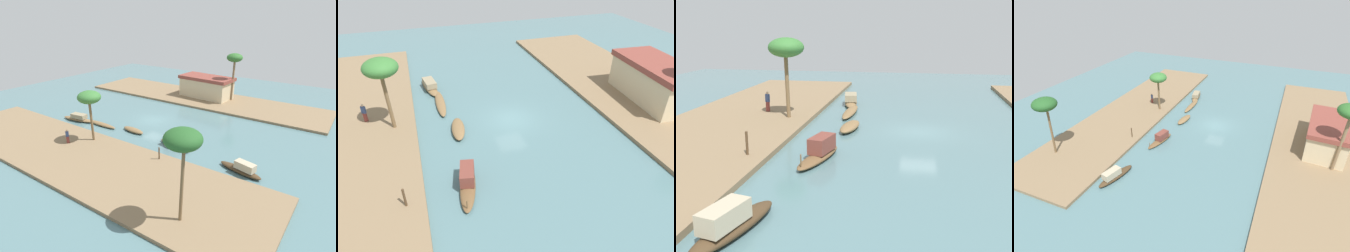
% 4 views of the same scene
% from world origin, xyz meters
% --- Properties ---
extents(river_water, '(68.83, 68.83, 0.00)m').
position_xyz_m(river_water, '(0.00, 0.00, 0.00)').
color(river_water, slate).
rests_on(river_water, ground).
extents(riverbank_left, '(42.27, 10.40, 0.32)m').
position_xyz_m(riverbank_left, '(0.00, -13.28, 0.16)').
color(riverbank_left, '#846B4C').
rests_on(riverbank_left, ground).
extents(riverbank_right, '(42.27, 10.40, 0.32)m').
position_xyz_m(riverbank_right, '(0.00, 13.28, 0.16)').
color(riverbank_right, '#846B4C').
rests_on(riverbank_right, ground).
extents(sampan_with_red_awning, '(3.50, 1.42, 0.51)m').
position_xyz_m(sampan_with_red_awning, '(0.43, -4.79, 0.25)').
color(sampan_with_red_awning, brown).
rests_on(sampan_with_red_awning, river_water).
extents(sampan_upstream_small, '(4.68, 2.05, 1.26)m').
position_xyz_m(sampan_upstream_small, '(15.64, -6.53, 0.48)').
color(sampan_upstream_small, '#47331E').
rests_on(sampan_upstream_small, river_water).
extents(sampan_downstream_large, '(5.31, 0.96, 0.40)m').
position_xyz_m(sampan_downstream_large, '(-4.64, -5.58, 0.20)').
color(sampan_downstream_large, brown).
rests_on(sampan_downstream_large, river_water).
extents(sampan_foreground, '(5.17, 1.87, 1.05)m').
position_xyz_m(sampan_foreground, '(-8.60, -6.17, 0.41)').
color(sampan_foreground, brown).
rests_on(sampan_foreground, river_water).
extents(sampan_near_left_bank, '(4.63, 1.94, 1.27)m').
position_xyz_m(sampan_near_left_bank, '(7.03, -5.37, 0.48)').
color(sampan_near_left_bank, brown).
rests_on(sampan_near_left_bank, river_water).
extents(person_on_near_bank, '(0.45, 0.45, 1.63)m').
position_xyz_m(person_on_near_bank, '(-3.11, -12.07, 1.03)').
color(person_on_near_bank, brown).
rests_on(person_on_near_bank, riverbank_left).
extents(mooring_post, '(0.14, 0.14, 1.30)m').
position_xyz_m(mooring_post, '(7.83, -9.22, 0.97)').
color(mooring_post, '#4C3823').
rests_on(mooring_post, riverbank_left).
extents(palm_tree_left_near, '(2.64, 2.64, 5.93)m').
position_xyz_m(palm_tree_left_near, '(-1.37, -9.82, 5.42)').
color(palm_tree_left_near, brown).
rests_on(palm_tree_left_near, riverbank_left).
extents(palm_tree_left_far, '(2.69, 2.69, 7.10)m').
position_xyz_m(palm_tree_left_far, '(14.56, -15.61, 6.57)').
color(palm_tree_left_far, brown).
rests_on(palm_tree_left_far, riverbank_left).
extents(riverside_building, '(9.45, 5.15, 3.62)m').
position_xyz_m(riverside_building, '(0.88, 14.15, 2.16)').
color(riverside_building, beige).
rests_on(riverside_building, riverbank_right).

